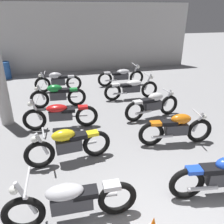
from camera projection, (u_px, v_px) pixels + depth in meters
name	position (u px, v px, depth m)	size (l,w,h in m)	color
back_wall	(79.00, 38.00, 12.50)	(12.76, 0.24, 3.60)	#BCBAB7
motorcycle_left_row_0	(71.00, 201.00, 3.62)	(2.17, 0.68, 0.97)	black
motorcycle_left_row_1	(68.00, 144.00, 5.12)	(1.97, 0.53, 0.88)	black
motorcycle_left_row_2	(60.00, 114.00, 6.60)	(2.17, 0.68, 0.97)	black
motorcycle_left_row_3	(58.00, 95.00, 8.08)	(1.97, 0.48, 0.88)	black
motorcycle_left_row_4	(58.00, 81.00, 9.64)	(1.97, 0.48, 0.88)	black
motorcycle_right_row_0	(222.00, 176.00, 4.16)	(1.97, 0.50, 0.88)	black
motorcycle_right_row_1	(176.00, 128.00, 5.82)	(1.97, 0.48, 0.88)	black
motorcycle_right_row_2	(153.00, 105.00, 7.27)	(1.96, 0.60, 0.88)	black
motorcycle_right_row_3	(132.00, 88.00, 8.83)	(2.17, 0.68, 0.97)	black
motorcycle_right_row_4	(121.00, 76.00, 10.42)	(2.17, 0.68, 0.97)	black
oil_drum	(5.00, 70.00, 11.50)	(0.59, 0.59, 0.85)	#23519E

